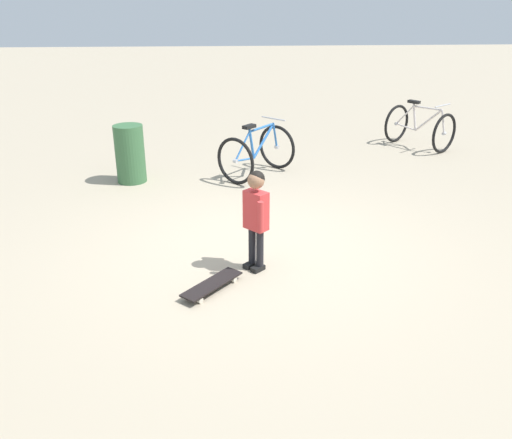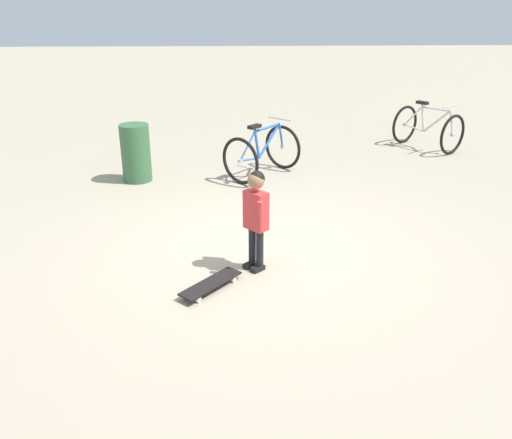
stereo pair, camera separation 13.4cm
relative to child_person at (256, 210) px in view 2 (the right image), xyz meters
name	(u,v)px [view 2 (the right image)]	position (x,y,z in m)	size (l,w,h in m)	color
ground_plane	(262,248)	(0.09, 0.48, -0.66)	(50.00, 50.00, 0.00)	tan
child_person	(256,210)	(0.00, 0.00, 0.00)	(0.27, 0.40, 1.06)	black
skateboard	(211,284)	(-0.45, -0.42, -0.60)	(0.61, 0.65, 0.07)	black
bicycle_near	(262,152)	(0.21, 3.08, -0.28)	(1.25, 1.27, 0.85)	black
bicycle_mid	(428,128)	(3.31, 4.58, -0.28)	(1.21, 1.28, 0.85)	black
trash_bin	(136,153)	(-1.70, 2.93, -0.22)	(0.44, 0.44, 0.87)	#38663D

